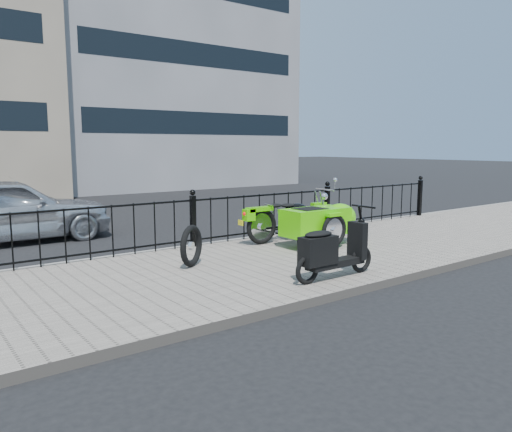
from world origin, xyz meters
TOP-DOWN VIEW (x-y plane):
  - ground at (0.00, 0.00)m, footprint 120.00×120.00m
  - sidewalk at (0.00, -0.50)m, footprint 30.00×3.80m
  - curb at (0.00, 1.44)m, footprint 30.00×0.10m
  - iron_fence at (0.00, 1.30)m, footprint 14.11×0.11m
  - building_grey at (7.00, 16.99)m, footprint 12.00×8.01m
  - motorcycle_sidecar at (2.03, 0.08)m, footprint 2.28×1.48m
  - scooter at (0.40, -1.90)m, footprint 1.50×0.44m
  - spare_tire at (-0.81, -0.07)m, footprint 0.60×0.45m
  - sedan_car at (-2.58, 4.45)m, footprint 4.05×1.64m

SIDE VIEW (x-z plane):
  - ground at x=0.00m, z-range 0.00..0.00m
  - sidewalk at x=0.00m, z-range 0.00..0.12m
  - curb at x=0.00m, z-range 0.00..0.12m
  - spare_tire at x=-0.81m, z-range 0.12..0.78m
  - scooter at x=0.40m, z-range 0.01..1.02m
  - iron_fence at x=0.00m, z-range 0.05..1.12m
  - motorcycle_sidecar at x=2.03m, z-range 0.10..1.09m
  - sedan_car at x=-2.58m, z-range 0.00..1.38m
  - building_grey at x=7.00m, z-range 0.00..15.00m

